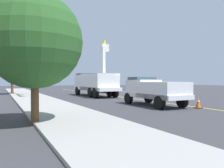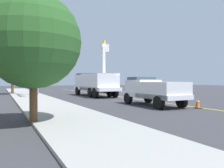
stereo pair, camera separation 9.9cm
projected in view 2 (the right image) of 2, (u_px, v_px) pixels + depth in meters
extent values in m
plane|color=#38383D|center=(121.00, 97.00, 24.13)|extent=(120.00, 120.00, 0.00)
cube|color=#9E9E99|center=(36.00, 100.00, 20.14)|extent=(60.07, 4.94, 0.12)
cube|color=yellow|center=(121.00, 97.00, 24.13)|extent=(49.99, 1.28, 0.01)
cube|color=white|center=(95.00, 88.00, 25.47)|extent=(8.25, 2.68, 0.36)
cube|color=white|center=(87.00, 82.00, 27.80)|extent=(2.68, 2.41, 1.60)
cube|color=#384C56|center=(86.00, 76.00, 27.97)|extent=(1.85, 2.14, 0.64)
cube|color=white|center=(99.00, 82.00, 24.58)|extent=(5.30, 2.62, 1.80)
cube|color=white|center=(104.00, 60.00, 23.58)|extent=(0.99, 0.64, 2.85)
cube|color=white|center=(104.00, 47.00, 25.27)|extent=(2.67, 1.37, 0.73)
cube|color=white|center=(104.00, 48.00, 26.64)|extent=(0.90, 0.90, 0.90)
cube|color=yellow|center=(104.00, 43.00, 26.63)|extent=(0.36, 0.24, 0.60)
cylinder|color=black|center=(78.00, 91.00, 27.53)|extent=(1.05, 0.36, 1.04)
cylinder|color=black|center=(95.00, 90.00, 28.55)|extent=(1.05, 0.36, 1.04)
cylinder|color=black|center=(91.00, 92.00, 23.65)|extent=(1.05, 0.36, 1.04)
cylinder|color=black|center=(110.00, 92.00, 24.67)|extent=(1.05, 0.36, 1.04)
cylinder|color=black|center=(95.00, 93.00, 22.48)|extent=(1.05, 0.36, 1.04)
cylinder|color=black|center=(115.00, 93.00, 23.50)|extent=(1.05, 0.36, 1.04)
cube|color=white|center=(153.00, 95.00, 15.88)|extent=(5.65, 2.22, 0.30)
cube|color=white|center=(143.00, 87.00, 16.97)|extent=(2.06, 1.98, 1.10)
cube|color=#384C56|center=(141.00, 81.00, 17.14)|extent=(1.38, 1.79, 0.56)
cube|color=white|center=(162.00, 90.00, 14.97)|extent=(3.41, 2.17, 1.10)
cylinder|color=black|center=(128.00, 98.00, 17.10)|extent=(0.85, 0.32, 0.84)
cylinder|color=black|center=(148.00, 98.00, 17.96)|extent=(0.85, 0.32, 0.84)
cylinder|color=black|center=(159.00, 103.00, 13.81)|extent=(0.85, 0.32, 0.84)
cylinder|color=black|center=(182.00, 101.00, 14.66)|extent=(0.85, 0.32, 0.84)
cube|color=maroon|center=(106.00, 87.00, 34.21)|extent=(4.84, 2.01, 0.70)
cube|color=#384C56|center=(105.00, 83.00, 34.33)|extent=(3.49, 1.75, 0.60)
cylinder|color=black|center=(115.00, 90.00, 33.15)|extent=(0.69, 0.26, 0.68)
cylinder|color=black|center=(105.00, 91.00, 32.37)|extent=(0.69, 0.26, 0.68)
cylinder|color=black|center=(106.00, 89.00, 36.06)|extent=(0.69, 0.26, 0.68)
cylinder|color=black|center=(96.00, 90.00, 35.29)|extent=(0.69, 0.26, 0.68)
cube|color=black|center=(198.00, 108.00, 14.32)|extent=(0.40, 0.40, 0.04)
cone|color=orange|center=(198.00, 102.00, 14.32)|extent=(0.32, 0.32, 0.68)
cylinder|color=white|center=(198.00, 101.00, 14.31)|extent=(0.20, 0.20, 0.08)
cube|color=black|center=(130.00, 99.00, 21.93)|extent=(0.40, 0.40, 0.04)
cone|color=orange|center=(130.00, 95.00, 21.92)|extent=(0.32, 0.32, 0.71)
cylinder|color=white|center=(130.00, 94.00, 21.92)|extent=(0.20, 0.20, 0.08)
cube|color=black|center=(97.00, 93.00, 30.45)|extent=(0.40, 0.40, 0.04)
cone|color=orange|center=(97.00, 91.00, 30.44)|extent=(0.32, 0.32, 0.65)
cylinder|color=white|center=(97.00, 90.00, 30.44)|extent=(0.20, 0.20, 0.08)
cylinder|color=gray|center=(38.00, 62.00, 25.86)|extent=(0.22, 0.22, 7.94)
cube|color=gray|center=(42.00, 30.00, 23.11)|extent=(6.06, 0.30, 0.16)
cube|color=gold|center=(40.00, 37.00, 24.27)|extent=(0.13, 0.56, 1.00)
cube|color=black|center=(41.00, 37.00, 24.32)|extent=(0.21, 0.32, 0.84)
cube|color=gold|center=(43.00, 34.00, 22.73)|extent=(0.13, 0.56, 1.00)
cube|color=black|center=(44.00, 34.00, 22.77)|extent=(0.21, 0.32, 0.84)
cube|color=gold|center=(46.00, 31.00, 21.18)|extent=(0.13, 0.56, 1.00)
cube|color=black|center=(47.00, 31.00, 21.23)|extent=(0.21, 0.32, 0.84)
cylinder|color=brown|center=(33.00, 99.00, 9.13)|extent=(0.32, 0.32, 2.04)
sphere|color=#285623|center=(33.00, 41.00, 9.10)|extent=(3.92, 3.92, 3.92)
cylinder|color=brown|center=(12.00, 82.00, 28.45)|extent=(0.32, 0.32, 3.16)
sphere|color=#33662D|center=(12.00, 61.00, 28.41)|extent=(3.32, 3.32, 3.32)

